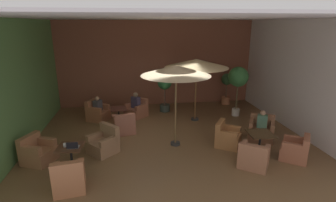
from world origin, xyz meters
name	(u,v)px	position (x,y,z in m)	size (l,w,h in m)	color
ground_plane	(170,138)	(0.00, 0.00, -0.01)	(9.54, 8.53, 0.02)	brown
wall_back_brick	(157,64)	(0.00, 4.22, 2.04)	(9.54, 0.08, 4.07)	brown
wall_left_accent	(19,87)	(-4.73, 0.00, 2.04)	(0.08, 8.53, 4.07)	#558445
wall_right_plain	(300,78)	(4.73, 0.00, 2.04)	(0.08, 8.53, 4.07)	silver
ceiling_slab	(170,17)	(0.00, 0.00, 4.10)	(9.54, 8.53, 0.06)	silver
cafe_table_front_left	(71,151)	(-3.03, -1.53, 0.49)	(0.74, 0.74, 0.64)	black
armchair_front_left_north	(69,178)	(-2.85, -2.65, 0.32)	(0.83, 0.87, 0.88)	#9D5E3B
armchair_front_left_east	(104,143)	(-2.20, -0.76, 0.31)	(1.08, 1.08, 0.86)	#8F6747
armchair_front_left_south	(38,152)	(-4.06, -1.09, 0.31)	(1.01, 1.02, 0.81)	#98613F
cafe_table_front_right	(119,112)	(-1.82, 1.73, 0.47)	(0.66, 0.66, 0.64)	black
armchair_front_right_north	(137,110)	(-1.08, 2.46, 0.29)	(1.08, 1.08, 0.79)	#98573D
armchair_front_right_east	(97,113)	(-2.73, 2.23, 0.32)	(1.02, 1.00, 0.86)	#A05E3C
armchair_front_right_south	(124,125)	(-1.61, 0.72, 0.30)	(0.89, 0.89, 0.80)	#9C5D47
cafe_table_mid_center	(260,137)	(2.64, -1.43, 0.50)	(0.80, 0.80, 0.64)	black
armchair_mid_center_north	(227,137)	(1.79, -0.88, 0.31)	(1.01, 1.00, 0.83)	#A16738
armchair_mid_center_east	(254,157)	(2.05, -2.26, 0.29)	(1.06, 1.05, 0.77)	#986043
armchair_mid_center_south	(295,150)	(3.47, -2.04, 0.29)	(1.02, 1.01, 0.78)	#98563B
armchair_mid_center_west	(261,131)	(3.15, -0.55, 0.32)	(1.10, 1.09, 0.84)	#945E3E
patio_umbrella_tall_red	(176,71)	(0.11, -0.54, 2.50)	(2.20, 2.20, 2.68)	#2D2D2D
patio_umbrella_center_beige	(196,64)	(1.32, 1.66, 2.38)	(2.58, 2.58, 2.56)	#2D2D2D
potted_tree_left_corner	(227,85)	(3.41, 3.68, 0.96)	(0.57, 0.57, 1.56)	#AF6541
potted_tree_mid_left	(165,88)	(0.22, 2.99, 1.10)	(0.64, 0.64, 1.67)	#30382F
potted_tree_mid_right	(238,79)	(3.24, 1.96, 1.65)	(0.85, 0.85, 2.16)	beige
patron_blue_shirt	(262,120)	(3.13, -0.58, 0.72)	(0.40, 0.37, 0.61)	#4A7357
patron_by_window	(98,105)	(-2.69, 2.21, 0.68)	(0.38, 0.42, 0.62)	#423D3F
patron_with_friend	(136,101)	(-1.11, 2.43, 0.71)	(0.42, 0.42, 0.69)	#393147
iced_drink_cup	(65,145)	(-3.17, -1.55, 0.69)	(0.08, 0.08, 0.11)	white
open_laptop	(73,146)	(-2.93, -1.65, 0.69)	(0.32, 0.24, 0.20)	#9EA0A5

